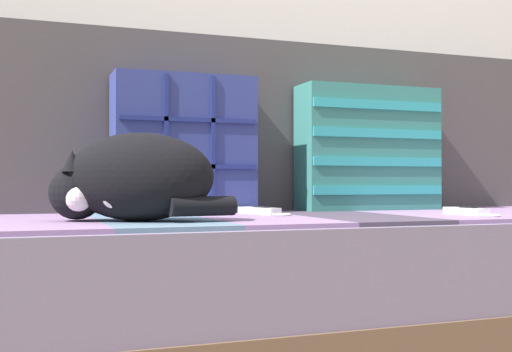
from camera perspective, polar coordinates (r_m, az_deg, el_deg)
name	(u,v)px	position (r m, az deg, el deg)	size (l,w,h in m)	color
couch	(333,292)	(1.77, 6.85, -10.20)	(1.88, 0.80, 0.42)	brown
sofa_backrest	(285,127)	(2.05, 2.61, 4.35)	(1.84, 0.14, 0.52)	#474242
throw_pillow_quilted	(184,144)	(1.79, -6.43, 2.82)	(0.39, 0.14, 0.38)	navy
throw_pillow_striped	(368,148)	(2.01, 9.95, 2.42)	(0.45, 0.14, 0.38)	#337A70
sleeping_cat	(131,180)	(1.42, -11.09, -0.34)	(0.38, 0.28, 0.19)	black
game_remote_near	(261,211)	(1.69, 0.44, -3.14)	(0.10, 0.19, 0.02)	white
game_remote_far	(468,212)	(1.75, 18.30, -3.02)	(0.05, 0.20, 0.02)	white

